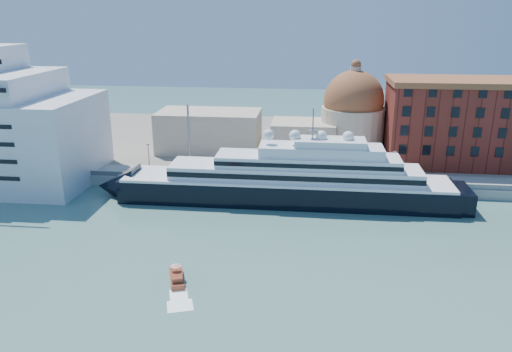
# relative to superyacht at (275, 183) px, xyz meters

# --- Properties ---
(ground) EXTENTS (400.00, 400.00, 0.00)m
(ground) POSITION_rel_superyacht_xyz_m (-2.35, -23.00, -4.44)
(ground) COLOR #3C6863
(ground) RESTS_ON ground
(quay) EXTENTS (180.00, 10.00, 2.50)m
(quay) POSITION_rel_superyacht_xyz_m (-2.35, 11.00, -3.19)
(quay) COLOR gray
(quay) RESTS_ON ground
(land) EXTENTS (260.00, 72.00, 2.00)m
(land) POSITION_rel_superyacht_xyz_m (-2.35, 52.00, -3.44)
(land) COLOR slate
(land) RESTS_ON ground
(quay_fence) EXTENTS (180.00, 0.10, 1.20)m
(quay_fence) POSITION_rel_superyacht_xyz_m (-2.35, 6.50, -1.34)
(quay_fence) COLOR slate
(quay_fence) RESTS_ON quay
(superyacht) EXTENTS (86.03, 11.93, 25.71)m
(superyacht) POSITION_rel_superyacht_xyz_m (0.00, 0.00, 0.00)
(superyacht) COLOR black
(superyacht) RESTS_ON ground
(service_barge) EXTENTS (14.10, 7.02, 3.03)m
(service_barge) POSITION_rel_superyacht_xyz_m (-59.50, -3.94, -3.57)
(service_barge) COLOR white
(service_barge) RESTS_ON ground
(water_taxi) EXTENTS (4.04, 6.74, 3.04)m
(water_taxi) POSITION_rel_superyacht_xyz_m (-13.18, -38.08, -3.71)
(water_taxi) COLOR maroon
(water_taxi) RESTS_ON ground
(warehouse) EXTENTS (43.00, 19.00, 23.25)m
(warehouse) POSITION_rel_superyacht_xyz_m (49.65, 29.00, 9.35)
(warehouse) COLOR maroon
(warehouse) RESTS_ON land
(church) EXTENTS (66.00, 18.00, 25.50)m
(church) POSITION_rel_superyacht_xyz_m (4.04, 34.72, 6.47)
(church) COLOR beige
(church) RESTS_ON land
(lamp_posts) EXTENTS (120.80, 2.40, 18.00)m
(lamp_posts) POSITION_rel_superyacht_xyz_m (-15.01, 9.27, 5.40)
(lamp_posts) COLOR slate
(lamp_posts) RESTS_ON quay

